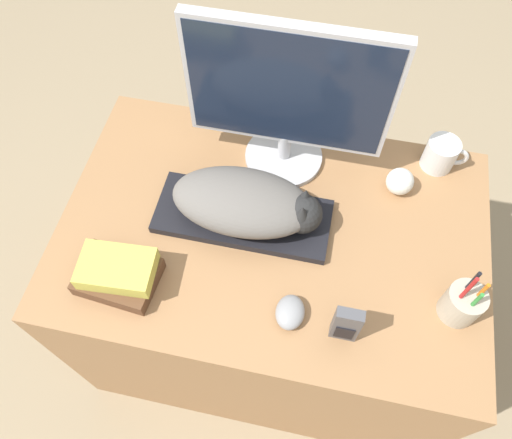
% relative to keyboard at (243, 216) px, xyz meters
% --- Properties ---
extents(ground_plane, '(12.00, 12.00, 0.00)m').
position_rel_keyboard_xyz_m(ground_plane, '(0.08, -0.38, -0.75)').
color(ground_plane, '#998466').
extents(desk, '(1.10, 0.73, 0.74)m').
position_rel_keyboard_xyz_m(desk, '(0.08, -0.02, -0.38)').
color(desk, '#9E7047').
rests_on(desk, ground_plane).
extents(keyboard, '(0.45, 0.18, 0.02)m').
position_rel_keyboard_xyz_m(keyboard, '(0.00, 0.00, 0.00)').
color(keyboard, black).
rests_on(keyboard, desk).
extents(cat, '(0.38, 0.19, 0.12)m').
position_rel_keyboard_xyz_m(cat, '(0.02, 0.00, 0.07)').
color(cat, '#66605B').
rests_on(cat, keyboard).
extents(monitor, '(0.50, 0.22, 0.45)m').
position_rel_keyboard_xyz_m(monitor, '(0.07, 0.22, 0.23)').
color(monitor, '#B7B7BC').
rests_on(monitor, desk).
extents(computer_mouse, '(0.07, 0.09, 0.04)m').
position_rel_keyboard_xyz_m(computer_mouse, '(0.17, -0.24, 0.01)').
color(computer_mouse, gray).
rests_on(computer_mouse, desk).
extents(coffee_mug, '(0.12, 0.09, 0.09)m').
position_rel_keyboard_xyz_m(coffee_mug, '(0.49, 0.29, 0.03)').
color(coffee_mug, silver).
rests_on(coffee_mug, desk).
extents(pen_cup, '(0.09, 0.09, 0.19)m').
position_rel_keyboard_xyz_m(pen_cup, '(0.55, -0.14, 0.04)').
color(pen_cup, '#B2A893').
rests_on(pen_cup, desk).
extents(baseball, '(0.07, 0.07, 0.07)m').
position_rel_keyboard_xyz_m(baseball, '(0.39, 0.18, 0.02)').
color(baseball, silver).
rests_on(baseball, desk).
extents(phone, '(0.06, 0.03, 0.13)m').
position_rel_keyboard_xyz_m(phone, '(0.29, -0.26, 0.05)').
color(phone, '#4C4C51').
rests_on(phone, desk).
extents(book_stack, '(0.20, 0.15, 0.08)m').
position_rel_keyboard_xyz_m(book_stack, '(-0.25, -0.23, 0.03)').
color(book_stack, brown).
rests_on(book_stack, desk).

